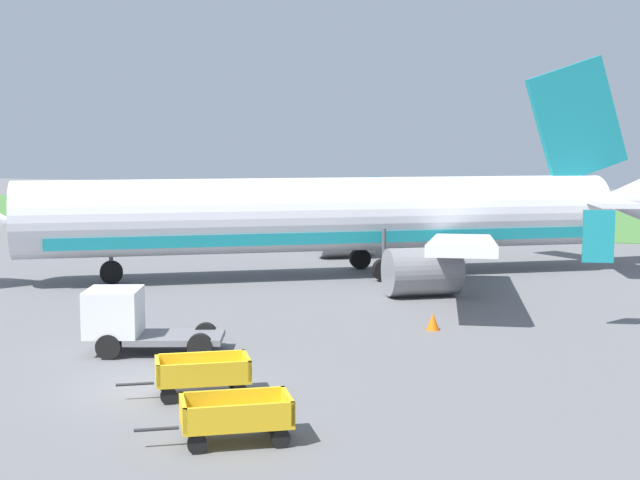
{
  "coord_description": "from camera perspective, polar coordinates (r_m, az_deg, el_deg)",
  "views": [
    {
      "loc": [
        12.78,
        -21.84,
        6.92
      ],
      "look_at": [
        -0.03,
        12.98,
        2.8
      ],
      "focal_mm": 51.07,
      "sensor_mm": 36.0,
      "label": 1
    }
  ],
  "objects": [
    {
      "name": "traffic_cone_near_plane",
      "position": [
        33.47,
        7.09,
        -5.09
      ],
      "size": [
        0.49,
        0.49,
        0.64
      ],
      "primitive_type": "cone",
      "color": "orange",
      "rests_on": "ground"
    },
    {
      "name": "service_truck_beside_carts",
      "position": [
        30.25,
        -11.88,
        -4.89
      ],
      "size": [
        4.77,
        3.35,
        2.1
      ],
      "color": "slate",
      "rests_on": "ground"
    },
    {
      "name": "baggage_cart_nearest",
      "position": [
        21.26,
        -5.32,
        -10.98
      ],
      "size": [
        3.39,
        2.53,
        1.07
      ],
      "color": "gold",
      "rests_on": "ground"
    },
    {
      "name": "grass_strip",
      "position": [
        78.73,
        10.79,
        1.21
      ],
      "size": [
        220.0,
        28.0,
        0.06
      ],
      "primitive_type": "cube",
      "color": "#477A38",
      "rests_on": "ground"
    },
    {
      "name": "ground_plane",
      "position": [
        26.23,
        -9.89,
        -9.06
      ],
      "size": [
        220.0,
        220.0,
        0.0
      ],
      "primitive_type": "plane",
      "color": "slate"
    },
    {
      "name": "baggage_cart_second_in_row",
      "position": [
        25.0,
        -7.4,
        -8.36
      ],
      "size": [
        3.4,
        2.52,
        1.07
      ],
      "color": "gold",
      "rests_on": "ground"
    },
    {
      "name": "airplane",
      "position": [
        46.01,
        1.5,
        1.52
      ],
      "size": [
        33.41,
        28.03,
        11.34
      ],
      "color": "silver",
      "rests_on": "ground"
    }
  ]
}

